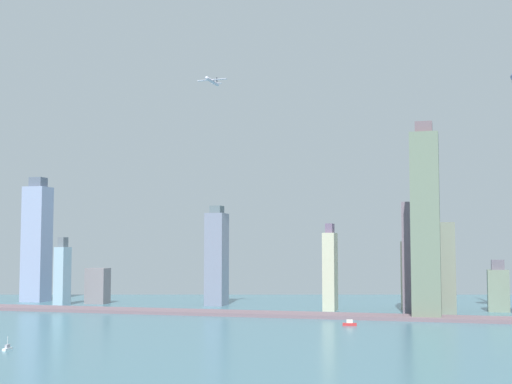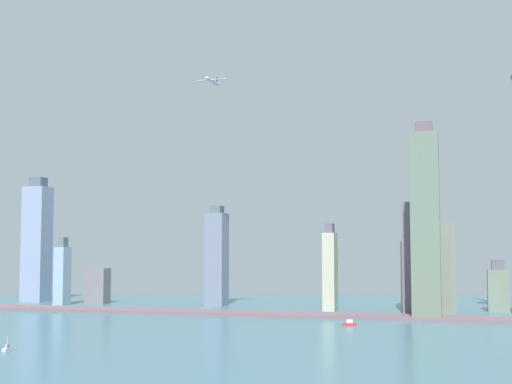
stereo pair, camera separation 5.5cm
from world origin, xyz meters
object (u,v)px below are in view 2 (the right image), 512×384
object	(u,v)px
skyscraper_3	(498,289)
skyscraper_5	(217,258)
boat_0	(7,348)
boat_4	(350,324)
skyscraper_10	(414,275)
skyscraper_11	(98,286)
airplane	(212,81)
skyscraper_1	(446,269)
skyscraper_8	(330,270)
skyscraper_2	(425,223)
skyscraper_12	(412,257)
skyscraper_7	(37,242)
skyscraper_4	(62,274)

from	to	relation	value
skyscraper_3	skyscraper_5	size ratio (longest dim) A/B	0.47
boat_0	boat_4	xyz separation A→B (m)	(190.85, 200.95, 0.52)
skyscraper_10	skyscraper_11	world-z (taller)	skyscraper_10
boat_4	airplane	xyz separation A→B (m)	(-146.02, 68.92, 230.44)
skyscraper_1	skyscraper_8	size ratio (longest dim) A/B	0.99
skyscraper_1	skyscraper_8	world-z (taller)	skyscraper_8
skyscraper_3	boat_4	size ratio (longest dim) A/B	4.39
skyscraper_1	skyscraper_2	world-z (taller)	skyscraper_2
skyscraper_8	skyscraper_3	bearing A→B (deg)	11.45
skyscraper_3	skyscraper_5	distance (m)	304.06
skyscraper_5	skyscraper_12	world-z (taller)	skyscraper_5
skyscraper_11	airplane	size ratio (longest dim) A/B	1.29
skyscraper_3	skyscraper_10	distance (m)	86.34
skyscraper_11	skyscraper_12	bearing A→B (deg)	-4.71
skyscraper_3	skyscraper_12	distance (m)	99.40
boat_0	skyscraper_7	bearing A→B (deg)	23.68
skyscraper_4	skyscraper_11	distance (m)	45.36
skyscraper_2	skyscraper_12	xyz separation A→B (m)	(-15.97, 60.20, -31.92)
skyscraper_2	skyscraper_5	size ratio (longest dim) A/B	1.61
skyscraper_8	skyscraper_10	world-z (taller)	skyscraper_10
airplane	skyscraper_7	bearing A→B (deg)	-108.40
skyscraper_7	skyscraper_8	distance (m)	367.37
skyscraper_7	skyscraper_10	xyz separation A→B (m)	(447.55, 13.68, -35.76)
skyscraper_7	skyscraper_11	world-z (taller)	skyscraper_7
skyscraper_3	skyscraper_7	size ratio (longest dim) A/B	0.35
skyscraper_7	skyscraper_2	bearing A→B (deg)	-12.21
skyscraper_4	boat_4	world-z (taller)	skyscraper_4
skyscraper_2	skyscraper_5	world-z (taller)	skyscraper_2
skyscraper_7	skyscraper_5	bearing A→B (deg)	0.48
skyscraper_10	skyscraper_11	bearing A→B (deg)	-176.14
skyscraper_2	boat_0	size ratio (longest dim) A/B	19.29
skyscraper_1	skyscraper_3	bearing A→B (deg)	46.23
skyscraper_7	skyscraper_12	world-z (taller)	skyscraper_7
skyscraper_3	skyscraper_8	bearing A→B (deg)	-168.55
skyscraper_3	skyscraper_11	bearing A→B (deg)	-178.28
skyscraper_5	airplane	xyz separation A→B (m)	(28.21, -102.31, 178.77)
skyscraper_7	boat_4	xyz separation A→B (m)	(403.94, -169.32, -69.73)
skyscraper_7	skyscraper_11	bearing A→B (deg)	-6.87
boat_4	airplane	distance (m)	281.38
skyscraper_4	skyscraper_5	bearing A→B (deg)	15.36
skyscraper_7	skyscraper_10	world-z (taller)	skyscraper_7
skyscraper_4	skyscraper_8	size ratio (longest dim) A/B	0.85
boat_4	boat_0	bearing A→B (deg)	-143.10
skyscraper_4	skyscraper_12	world-z (taller)	skyscraper_12
skyscraper_4	boat_0	world-z (taller)	skyscraper_4
skyscraper_1	skyscraper_12	xyz separation A→B (m)	(-33.15, 9.67, 10.56)
skyscraper_1	airplane	distance (m)	296.32
skyscraper_7	skyscraper_11	xyz separation A→B (m)	(88.04, -10.60, -51.04)
skyscraper_8	boat_4	bearing A→B (deg)	-74.20
skyscraper_5	skyscraper_10	world-z (taller)	skyscraper_5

